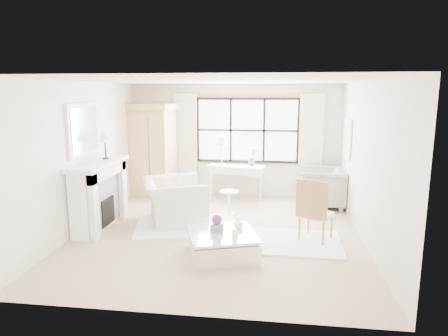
{
  "coord_description": "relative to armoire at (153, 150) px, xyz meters",
  "views": [
    {
      "loc": [
        0.98,
        -6.82,
        2.52
      ],
      "look_at": [
        0.07,
        0.2,
        1.16
      ],
      "focal_mm": 32.0,
      "sensor_mm": 36.0,
      "label": 1
    }
  ],
  "objects": [
    {
      "name": "mantel_lamp",
      "position": [
        -0.25,
        -2.12,
        0.51
      ],
      "size": [
        0.22,
        0.22,
        0.51
      ],
      "color": "black",
      "rests_on": "fireplace"
    },
    {
      "name": "console_table",
      "position": [
        2.01,
        0.03,
        -0.74
      ],
      "size": [
        1.37,
        0.73,
        0.8
      ],
      "rotation": [
        0.0,
        0.0,
        -0.23
      ],
      "color": "white",
      "rests_on": "floor"
    },
    {
      "name": "mirror_frame",
      "position": [
        -0.52,
        -2.38,
        0.7
      ],
      "size": [
        0.05,
        1.15,
        0.95
      ],
      "primitive_type": "cube",
      "color": "white",
      "rests_on": "wall_left"
    },
    {
      "name": "wall_back",
      "position": [
        1.95,
        0.37,
        0.21
      ],
      "size": [
        5.0,
        0.0,
        5.0
      ],
      "primitive_type": "plane",
      "rotation": [
        1.57,
        0.0,
        0.0
      ],
      "color": "white",
      "rests_on": "ground"
    },
    {
      "name": "fireplace",
      "position": [
        -0.33,
        -2.38,
        -0.49
      ],
      "size": [
        0.58,
        1.66,
        1.26
      ],
      "color": "white",
      "rests_on": "ground"
    },
    {
      "name": "curtain_right",
      "position": [
        3.75,
        0.27,
        0.1
      ],
      "size": [
        0.55,
        0.1,
        2.47
      ],
      "primitive_type": "cube",
      "color": "white",
      "rests_on": "ground"
    },
    {
      "name": "curtain_rod",
      "position": [
        2.25,
        0.29,
        1.33
      ],
      "size": [
        3.3,
        0.04,
        0.04
      ],
      "primitive_type": "cylinder",
      "rotation": [
        0.0,
        1.57,
        0.0
      ],
      "color": "#A97E3A",
      "rests_on": "wall_back"
    },
    {
      "name": "rug_left",
      "position": [
        1.29,
        -2.14,
        -1.12
      ],
      "size": [
        2.14,
        1.72,
        0.03
      ],
      "primitive_type": "cube",
      "rotation": [
        0.0,
        0.0,
        0.23
      ],
      "color": "white",
      "rests_on": "floor"
    },
    {
      "name": "wall_left",
      "position": [
        -0.55,
        -2.38,
        0.21
      ],
      "size": [
        0.0,
        5.5,
        5.5
      ],
      "primitive_type": "plane",
      "rotation": [
        1.57,
        0.0,
        1.57
      ],
      "color": "white",
      "rests_on": "ground"
    },
    {
      "name": "pillar_candle",
      "position": [
        2.36,
        -3.57,
        -0.7
      ],
      "size": [
        0.08,
        0.08,
        0.12
      ],
      "primitive_type": "cylinder",
      "color": "white",
      "rests_on": "coffee_table"
    },
    {
      "name": "art_frame",
      "position": [
        4.42,
        -0.68,
        0.41
      ],
      "size": [
        0.04,
        0.62,
        0.82
      ],
      "primitive_type": "cube",
      "color": "white",
      "rests_on": "wall_right"
    },
    {
      "name": "art_canvas",
      "position": [
        4.4,
        -0.68,
        0.41
      ],
      "size": [
        0.01,
        0.52,
        0.72
      ],
      "primitive_type": "cube",
      "color": "beige",
      "rests_on": "wall_right"
    },
    {
      "name": "ceiling",
      "position": [
        1.95,
        -2.38,
        1.56
      ],
      "size": [
        5.5,
        5.5,
        0.0
      ],
      "primitive_type": "plane",
      "rotation": [
        3.14,
        0.0,
        0.0
      ],
      "color": "silver",
      "rests_on": "ground"
    },
    {
      "name": "french_chair",
      "position": [
        3.63,
        -2.58,
        -0.83
      ],
      "size": [
        0.65,
        0.65,
        1.08
      ],
      "rotation": [
        0.0,
        0.0,
        2.68
      ],
      "color": "#A98047",
      "rests_on": "floor"
    },
    {
      "name": "club_armchair",
      "position": [
        1.0,
        -1.88,
        -0.72
      ],
      "size": [
        1.53,
        1.62,
        0.84
      ],
      "primitive_type": "imported",
      "rotation": [
        0.0,
        0.0,
        1.96
      ],
      "color": "silver",
      "rests_on": "floor"
    },
    {
      "name": "floor",
      "position": [
        1.95,
        -2.38,
        -1.14
      ],
      "size": [
        5.5,
        5.5,
        0.0
      ],
      "primitive_type": "plane",
      "color": "#BFA78D",
      "rests_on": "ground"
    },
    {
      "name": "planter_flowers",
      "position": [
        2.06,
        -3.39,
        -0.56
      ],
      "size": [
        0.15,
        0.15,
        0.15
      ],
      "primitive_type": "sphere",
      "color": "#582A6A",
      "rests_on": "planter_box"
    },
    {
      "name": "mirror_glass",
      "position": [
        -0.49,
        -2.38,
        0.7
      ],
      "size": [
        0.02,
        1.0,
        0.8
      ],
      "primitive_type": "cube",
      "color": "silver",
      "rests_on": "wall_left"
    },
    {
      "name": "coffee_vase",
      "position": [
        2.37,
        -3.17,
        -0.68
      ],
      "size": [
        0.19,
        0.19,
        0.17
      ],
      "primitive_type": "imported",
      "rotation": [
        0.0,
        0.0,
        -0.22
      ],
      "color": "silver",
      "rests_on": "coffee_table"
    },
    {
      "name": "wingback_chair",
      "position": [
        3.98,
        -0.42,
        -0.71
      ],
      "size": [
        1.01,
        0.98,
        0.87
      ],
      "primitive_type": "imported",
      "rotation": [
        0.0,
        0.0,
        -1.63
      ],
      "color": "#9F9586",
      "rests_on": "floor"
    },
    {
      "name": "side_table",
      "position": [
        2.01,
        -1.29,
        -0.81
      ],
      "size": [
        0.4,
        0.4,
        0.51
      ],
      "color": "white",
      "rests_on": "floor"
    },
    {
      "name": "coffee_table",
      "position": [
        2.14,
        -3.42,
        -0.96
      ],
      "size": [
        1.26,
        1.26,
        0.38
      ],
      "rotation": [
        0.0,
        0.0,
        0.32
      ],
      "color": "white",
      "rests_on": "floor"
    },
    {
      "name": "window_frame",
      "position": [
        2.25,
        0.34,
        0.46
      ],
      "size": [
        2.5,
        0.04,
        1.5
      ],
      "primitive_type": null,
      "color": "black",
      "rests_on": "wall_back"
    },
    {
      "name": "wall_right",
      "position": [
        4.45,
        -2.38,
        0.21
      ],
      "size": [
        0.0,
        5.5,
        5.5
      ],
      "primitive_type": "plane",
      "rotation": [
        1.57,
        0.0,
        -1.57
      ],
      "color": "beige",
      "rests_on": "ground"
    },
    {
      "name": "planter_box",
      "position": [
        2.06,
        -3.39,
        -0.7
      ],
      "size": [
        0.19,
        0.19,
        0.12
      ],
      "primitive_type": "cube",
      "rotation": [
        0.0,
        0.0,
        -0.23
      ],
      "color": "slate",
      "rests_on": "coffee_table"
    },
    {
      "name": "console_lamp",
      "position": [
        1.67,
        0.04,
        0.22
      ],
      "size": [
        0.28,
        0.28,
        0.69
      ],
      "color": "#B4823E",
      "rests_on": "console_table"
    },
    {
      "name": "armoire",
      "position": [
        0.0,
        0.0,
        0.0
      ],
      "size": [
        1.25,
        0.94,
        2.24
      ],
      "rotation": [
        0.0,
        0.0,
        -0.24
      ],
      "color": "tan",
      "rests_on": "floor"
    },
    {
      "name": "rug_right",
      "position": [
        3.23,
        -2.73,
        -1.12
      ],
      "size": [
        1.69,
        1.29,
        0.03
      ],
      "primitive_type": "cube",
      "rotation": [
        0.0,
        0.0,
        -0.02
      ],
      "color": "white",
      "rests_on": "floor"
    },
    {
      "name": "wall_front",
      "position": [
        1.95,
        -5.13,
        0.21
      ],
      "size": [
        5.0,
        0.0,
        5.0
      ],
      "primitive_type": "plane",
      "rotation": [
        -1.57,
        0.0,
        0.0
      ],
      "color": "silver",
      "rests_on": "ground"
    },
    {
      "name": "orchid_plant",
      "position": [
        2.4,
        0.03,
        -0.13
      ],
      "size": [
        0.29,
        0.27,
        0.43
      ],
      "primitive_type": "imported",
      "rotation": [
        0.0,
        0.0,
        0.45
      ],
      "color": "#556A46",
      "rests_on": "console_table"
    },
    {
      "name": "window_pane",
      "position": [
        2.25,
        0.35,
        0.46
      ],
      "size": [
        2.4,
        0.02,
        1.5
      ],
      "primitive_type": "cube",
      "color": "silver",
      "rests_on": "wall_back"
    },
    {
      "name": "curtain_left",
      "position": [
        0.75,
        0.27,
        0.1
      ],
      "size": [
        0.55,
        0.1,
        2.47
      ],
      "primitive_type": "cube",
      "color": "beige",
      "rests_on": "ground"
    }
  ]
}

